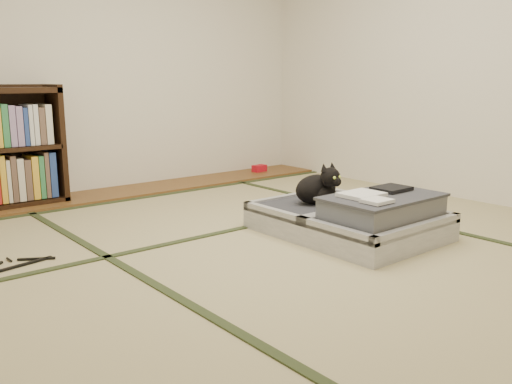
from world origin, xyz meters
TOP-DOWN VIEW (x-y plane):
  - floor at (0.00, 0.00)m, footprint 4.50×4.50m
  - wood_strip at (0.00, 2.00)m, footprint 4.00×0.50m
  - red_item at (1.48, 2.03)m, footprint 0.16×0.10m
  - tatami_borders at (0.00, 0.49)m, footprint 4.00×4.50m
  - suitcase at (0.42, -0.19)m, footprint 0.84×1.11m
  - cat at (0.40, 0.10)m, footprint 0.37×0.37m
  - cable_coil at (0.58, 0.13)m, footprint 0.12×0.12m
  - hanger at (-1.45, 0.58)m, footprint 0.42×0.23m

SIDE VIEW (x-z plane):
  - floor at x=0.00m, z-range 0.00..0.00m
  - tatami_borders at x=0.00m, z-range 0.00..0.01m
  - hanger at x=-1.45m, z-range 0.00..0.01m
  - wood_strip at x=0.00m, z-range 0.00..0.02m
  - red_item at x=1.48m, z-range 0.02..0.09m
  - suitcase at x=0.42m, z-range -0.05..0.28m
  - cable_coil at x=0.58m, z-range 0.16..0.19m
  - cat at x=0.40m, z-range 0.12..0.42m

